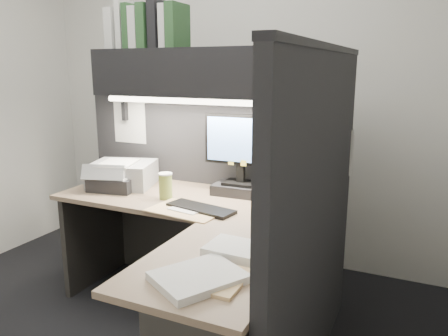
% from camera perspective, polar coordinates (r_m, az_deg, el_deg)
% --- Properties ---
extents(wall_back, '(3.50, 0.04, 2.70)m').
position_cam_1_polar(wall_back, '(3.54, 1.57, 10.03)').
color(wall_back, silver).
rests_on(wall_back, floor).
extents(partition_back, '(1.90, 0.06, 1.60)m').
position_cam_1_polar(partition_back, '(3.10, -2.19, -0.69)').
color(partition_back, black).
rests_on(partition_back, floor).
extents(partition_right, '(0.06, 1.50, 1.60)m').
position_cam_1_polar(partition_right, '(2.10, 11.78, -7.63)').
color(partition_right, black).
rests_on(partition_right, floor).
extents(desk, '(1.70, 1.53, 0.73)m').
position_cam_1_polar(desk, '(2.28, -4.02, -15.59)').
color(desk, '#7E6350').
rests_on(desk, floor).
extents(overhead_shelf, '(1.55, 0.34, 0.30)m').
position_cam_1_polar(overhead_shelf, '(2.81, -2.26, 12.33)').
color(overhead_shelf, black).
rests_on(overhead_shelf, partition_back).
extents(task_light_tube, '(1.32, 0.04, 0.04)m').
position_cam_1_polar(task_light_tube, '(2.69, -3.61, 8.67)').
color(task_light_tube, white).
rests_on(task_light_tube, overhead_shelf).
extents(monitor, '(0.48, 0.22, 0.52)m').
position_cam_1_polar(monitor, '(2.78, 2.19, 0.58)').
color(monitor, black).
rests_on(monitor, desk).
extents(keyboard, '(0.44, 0.21, 0.02)m').
position_cam_1_polar(keyboard, '(2.52, -3.06, -5.30)').
color(keyboard, black).
rests_on(keyboard, desk).
extents(mousepad, '(0.27, 0.26, 0.00)m').
position_cam_1_polar(mousepad, '(2.50, 8.47, -5.80)').
color(mousepad, navy).
rests_on(mousepad, desk).
extents(mouse, '(0.10, 0.13, 0.04)m').
position_cam_1_polar(mouse, '(2.51, 8.93, -5.21)').
color(mouse, black).
rests_on(mouse, mousepad).
extents(telephone, '(0.34, 0.34, 0.10)m').
position_cam_1_polar(telephone, '(2.73, 9.53, -3.17)').
color(telephone, beige).
rests_on(telephone, desk).
extents(coffee_cup, '(0.09, 0.09, 0.15)m').
position_cam_1_polar(coffee_cup, '(2.74, -7.64, -2.44)').
color(coffee_cup, '#A7AA44').
rests_on(coffee_cup, desk).
extents(printer, '(0.49, 0.45, 0.16)m').
position_cam_1_polar(printer, '(3.10, -13.09, -0.78)').
color(printer, '#9C9FA2').
rests_on(printer, desk).
extents(notebook_stack, '(0.34, 0.30, 0.09)m').
position_cam_1_polar(notebook_stack, '(3.03, -14.04, -1.89)').
color(notebook_stack, black).
rests_on(notebook_stack, desk).
extents(open_folder, '(0.45, 0.32, 0.01)m').
position_cam_1_polar(open_folder, '(2.52, -4.91, -5.50)').
color(open_folder, '#DBB57B').
rests_on(open_folder, desk).
extents(paper_stack_a, '(0.24, 0.20, 0.04)m').
position_cam_1_polar(paper_stack_a, '(1.94, 1.34, -10.63)').
color(paper_stack_a, white).
rests_on(paper_stack_a, desk).
extents(paper_stack_b, '(0.39, 0.41, 0.03)m').
position_cam_1_polar(paper_stack_b, '(1.72, -3.33, -14.07)').
color(paper_stack_b, white).
rests_on(paper_stack_b, desk).
extents(manila_stack, '(0.20, 0.26, 0.01)m').
position_cam_1_polar(manila_stack, '(1.73, -0.61, -14.32)').
color(manila_stack, '#DBB57B').
rests_on(manila_stack, desk).
extents(binder_row, '(0.53, 0.24, 0.31)m').
position_cam_1_polar(binder_row, '(3.05, -9.96, 17.68)').
color(binder_row, beige).
rests_on(binder_row, overhead_shelf).
extents(pinned_papers, '(1.76, 1.31, 0.51)m').
position_cam_1_polar(pinned_papers, '(2.55, 1.81, 2.21)').
color(pinned_papers, white).
rests_on(pinned_papers, partition_back).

